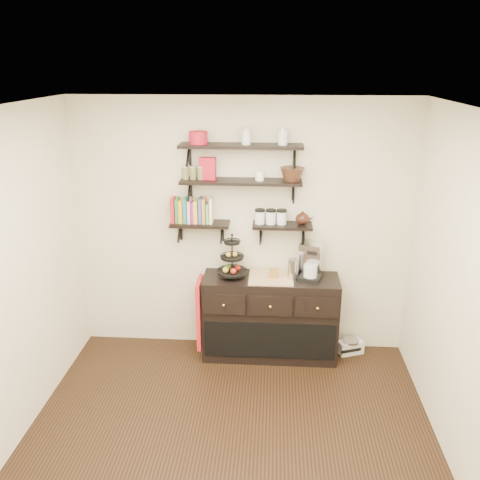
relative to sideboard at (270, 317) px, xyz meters
The scene contains 22 objects.
floor 1.61m from the sideboard, 101.81° to the right, with size 3.50×3.50×0.00m, color black.
ceiling 2.73m from the sideboard, 101.81° to the right, with size 3.50×3.50×0.02m, color white.
back_wall 0.98m from the sideboard, 143.42° to the left, with size 3.50×0.02×2.70m, color #ECE6C8.
right_wall 2.27m from the sideboard, 46.59° to the right, with size 0.02×3.50×2.70m, color #ECE6C8.
shelf_top 1.81m from the sideboard, 161.88° to the left, with size 1.20×0.27×0.23m.
shelf_mid 1.47m from the sideboard, 161.88° to the left, with size 1.20×0.27×0.23m.
shelf_low_left 1.23m from the sideboard, behind, with size 0.60×0.25×0.23m.
shelf_low_right 0.99m from the sideboard, 48.57° to the left, with size 0.60×0.25×0.23m.
cookbooks 1.38m from the sideboard, behind, with size 0.40×0.15×0.26m.
glass_canisters 1.07m from the sideboard, 98.30° to the left, with size 0.32×0.10×0.13m.
sideboard is the anchor object (origin of this frame).
fruit_stand 0.72m from the sideboard, behind, with size 0.31×0.31×0.45m.
candle 0.50m from the sideboard, ahead, with size 0.08×0.08×0.08m, color olive.
coffee_maker 0.75m from the sideboard, ahead, with size 0.27×0.27×0.40m.
thermal_carafe 0.60m from the sideboard, ahead, with size 0.11×0.11×0.22m, color silver.
apron 0.74m from the sideboard, behind, with size 0.04×0.32×0.74m, color #A91227.
radio 0.96m from the sideboard, ahead, with size 0.29×0.23×0.16m.
recipe_box 1.69m from the sideboard, behind, with size 0.16×0.06×0.22m, color #AE1327.
walnut_bowl 1.53m from the sideboard, 28.64° to the left, with size 0.24×0.24×0.13m, color black, non-canonical shape.
ramekins 1.50m from the sideboard, 143.01° to the left, with size 0.09×0.09×0.10m, color white.
teapot 1.12m from the sideboard, 20.78° to the left, with size 0.19×0.14×0.14m, color black, non-canonical shape.
red_pot 2.00m from the sideboard, behind, with size 0.18×0.18×0.12m, color #AE1327.
Camera 1 is at (0.33, -3.28, 3.01)m, focal length 38.00 mm.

